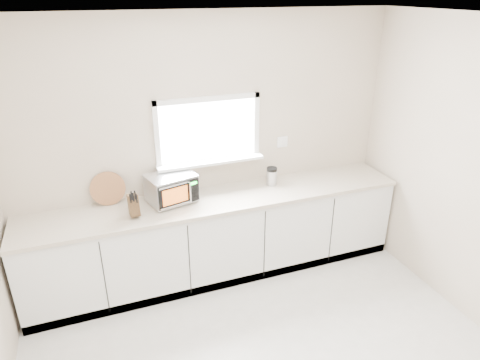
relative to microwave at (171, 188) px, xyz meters
name	(u,v)px	position (x,y,z in m)	size (l,w,h in m)	color
back_wall	(208,147)	(0.45, 0.22, 0.29)	(4.00, 0.17, 2.70)	beige
cabinets	(219,238)	(0.45, -0.08, -0.63)	(3.92, 0.60, 0.88)	silver
countertop	(218,200)	(0.45, -0.09, -0.17)	(3.92, 0.64, 0.04)	#BEB49D
microwave	(171,188)	(0.00, 0.00, 0.00)	(0.51, 0.45, 0.29)	black
knife_block	(134,205)	(-0.40, -0.17, -0.03)	(0.10, 0.19, 0.28)	#4D371B
cutting_board	(108,189)	(-0.59, 0.16, 0.02)	(0.34, 0.34, 0.02)	#A06F3E
coffee_grinder	(272,176)	(1.10, 0.02, -0.05)	(0.14, 0.14, 0.20)	#B4B6BB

